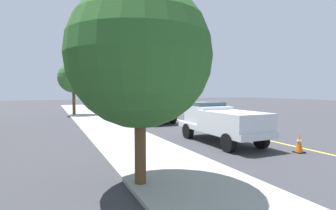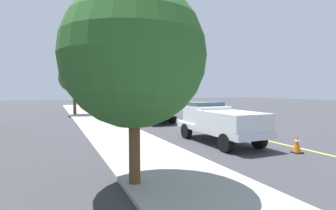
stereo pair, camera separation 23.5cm
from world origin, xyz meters
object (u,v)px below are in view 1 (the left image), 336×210
object	(u,v)px
traffic_cone_mid_front	(153,112)
traffic_signal_mast	(104,57)
utility_bucket_truck	(147,102)
traffic_cone_leading	(299,143)
passing_minivan	(160,104)
service_pickup_truck	(222,121)

from	to	relation	value
traffic_cone_mid_front	traffic_signal_mast	distance (m)	7.84
utility_bucket_truck	traffic_signal_mast	distance (m)	5.92
utility_bucket_truck	traffic_cone_leading	size ratio (longest dim) A/B	9.77
traffic_cone_leading	passing_minivan	bearing A→B (deg)	-7.82
utility_bucket_truck	service_pickup_truck	bearing A→B (deg)	-179.97
utility_bucket_truck	traffic_signal_mast	bearing A→B (deg)	52.98
traffic_cone_leading	traffic_signal_mast	bearing A→B (deg)	16.91
service_pickup_truck	traffic_cone_leading	size ratio (longest dim) A/B	6.67
traffic_cone_leading	utility_bucket_truck	bearing A→B (deg)	7.20
passing_minivan	traffic_signal_mast	distance (m)	11.46
traffic_cone_leading	traffic_signal_mast	distance (m)	18.54
utility_bucket_truck	traffic_signal_mast	world-z (taller)	traffic_signal_mast
traffic_cone_leading	traffic_signal_mast	size ratio (longest dim) A/B	0.10
passing_minivan	traffic_cone_leading	xyz separation A→B (m)	(-23.15, 3.18, -0.56)
utility_bucket_truck	passing_minivan	size ratio (longest dim) A/B	1.71
utility_bucket_truck	traffic_cone_leading	world-z (taller)	utility_bucket_truck
utility_bucket_truck	traffic_cone_mid_front	xyz separation A→B (m)	(3.83, -2.12, -1.28)
service_pickup_truck	traffic_cone_leading	distance (m)	3.72
passing_minivan	traffic_cone_leading	world-z (taller)	passing_minivan
passing_minivan	traffic_cone_leading	distance (m)	23.38
passing_minivan	utility_bucket_truck	bearing A→B (deg)	150.10
passing_minivan	traffic_cone_leading	bearing A→B (deg)	172.18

